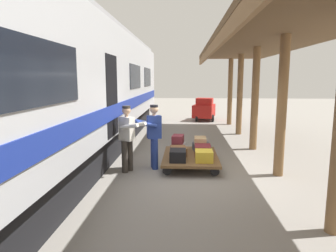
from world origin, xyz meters
TOP-DOWN VIEW (x-y plane):
  - ground_plane at (0.00, 0.00)m, footprint 60.00×60.00m
  - platform_canopy at (-1.88, 0.00)m, footprint 3.20×17.71m
  - train_car at (3.68, 0.00)m, footprint 3.02×20.24m
  - luggage_cart at (0.22, -0.71)m, footprint 1.48×2.15m
  - suitcase_brown_leather at (0.55, -0.71)m, footprint 0.49×0.57m
  - suitcase_slate_roller at (-0.11, -1.30)m, footprint 0.53×0.53m
  - suitcase_maroon_trunk at (-0.11, -0.71)m, footprint 0.45×0.60m
  - suitcase_gray_aluminum at (0.55, -1.30)m, footprint 0.40×0.45m
  - suitcase_yellow_case at (-0.11, -0.12)m, footprint 0.44×0.49m
  - suitcase_black_hardshell at (0.55, -0.12)m, footprint 0.41×0.55m
  - suitcase_burgundy_valise at (0.58, -1.28)m, footprint 0.36×0.50m
  - suitcase_tan_vintage at (-0.07, -1.29)m, footprint 0.35×0.55m
  - porter_in_overalls at (1.21, -0.42)m, footprint 0.73×0.56m
  - porter_by_door at (1.83, -0.09)m, footprint 0.74×0.62m
  - baggage_tug at (-0.72, -9.94)m, footprint 1.44×1.90m

SIDE VIEW (x-z plane):
  - ground_plane at x=0.00m, z-range 0.00..0.00m
  - luggage_cart at x=0.22m, z-range 0.11..0.40m
  - suitcase_gray_aluminum at x=0.55m, z-range 0.30..0.50m
  - suitcase_slate_roller at x=-0.11m, z-range 0.30..0.50m
  - suitcase_brown_leather at x=0.55m, z-range 0.30..0.53m
  - suitcase_yellow_case at x=-0.11m, z-range 0.30..0.57m
  - suitcase_maroon_trunk at x=-0.11m, z-range 0.30..0.57m
  - suitcase_black_hardshell at x=0.55m, z-range 0.30..0.58m
  - suitcase_tan_vintage at x=-0.07m, z-range 0.50..0.69m
  - suitcase_burgundy_valise at x=0.58m, z-range 0.50..0.74m
  - baggage_tug at x=-0.72m, z-range -0.02..1.28m
  - porter_in_overalls at x=1.21m, z-range 0.07..1.78m
  - porter_by_door at x=1.83m, z-range 0.07..1.78m
  - train_car at x=3.68m, z-range 0.06..4.06m
  - platform_canopy at x=-1.88m, z-range 1.47..5.03m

